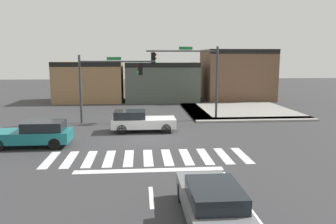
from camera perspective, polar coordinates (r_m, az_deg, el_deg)
The scene contains 10 objects.
ground_plane at distance 21.89m, azimuth -3.65°, elevation -4.25°, with size 120.00×120.00×0.00m, color #353538.
crosswalk_near at distance 17.54m, azimuth -3.37°, elevation -7.64°, with size 10.31×2.92×0.01m.
bike_detector_marking at distance 13.30m, azimuth 5.60°, elevation -13.27°, with size 1.07×1.07×0.01m.
curb_corner_northeast at distance 32.35m, azimuth 11.23°, elevation 0.10°, with size 10.00×10.60×0.15m.
storefront_row at distance 40.64m, azimuth 1.21°, elevation 5.68°, with size 25.30×6.85×5.99m.
traffic_signal_northwest at distance 26.75m, azimuth -9.91°, elevation 5.97°, with size 5.92×0.32×5.26m.
traffic_signal_northeast at distance 27.69m, azimuth 3.68°, elevation 7.31°, with size 5.84×0.32×5.95m.
car_teal at distance 20.87m, azimuth -21.53°, elevation -3.42°, with size 4.42×1.85×1.47m.
car_gray at distance 10.86m, azimuth 7.40°, elevation -14.66°, with size 1.72×4.32×1.33m.
car_white at distance 23.50m, azimuth -4.68°, elevation -1.48°, with size 4.36×1.90×1.45m.
Camera 1 is at (-0.36, -21.29, 5.07)m, focal length 36.29 mm.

